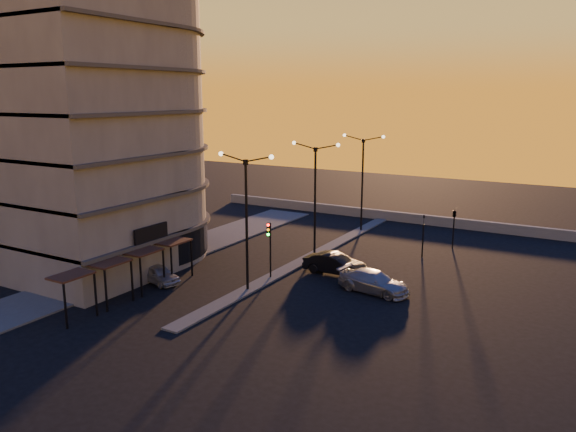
# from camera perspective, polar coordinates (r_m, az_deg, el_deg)

# --- Properties ---
(ground) EXTENTS (120.00, 120.00, 0.00)m
(ground) POSITION_cam_1_polar(r_m,az_deg,el_deg) (39.18, -4.12, -7.56)
(ground) COLOR black
(ground) RESTS_ON ground
(sidewalk_west) EXTENTS (5.00, 40.00, 0.12)m
(sidewalk_west) POSITION_cam_1_polar(r_m,az_deg,el_deg) (48.39, -11.79, -3.84)
(sidewalk_west) COLOR #474745
(sidewalk_west) RESTS_ON ground
(median) EXTENTS (1.20, 36.00, 0.12)m
(median) POSITION_cam_1_polar(r_m,az_deg,el_deg) (47.35, 2.70, -3.94)
(median) COLOR #474745
(median) RESTS_ON ground
(parapet) EXTENTS (44.00, 0.50, 1.00)m
(parapet) POSITION_cam_1_polar(r_m,az_deg,el_deg) (60.83, 11.36, -0.09)
(parapet) COLOR slate
(parapet) RESTS_ON ground
(building) EXTENTS (14.35, 17.08, 25.00)m
(building) POSITION_cam_1_polar(r_m,az_deg,el_deg) (46.29, -19.05, 9.93)
(building) COLOR #67615B
(building) RESTS_ON ground
(streetlamp_near) EXTENTS (4.32, 0.32, 9.51)m
(streetlamp_near) POSITION_cam_1_polar(r_m,az_deg,el_deg) (37.66, -4.25, 0.47)
(streetlamp_near) COLOR black
(streetlamp_near) RESTS_ON ground
(streetlamp_mid) EXTENTS (4.32, 0.32, 9.51)m
(streetlamp_mid) POSITION_cam_1_polar(r_m,az_deg,el_deg) (46.11, 2.77, 2.68)
(streetlamp_mid) COLOR black
(streetlamp_mid) RESTS_ON ground
(streetlamp_far) EXTENTS (4.32, 0.32, 9.51)m
(streetlamp_far) POSITION_cam_1_polar(r_m,az_deg,el_deg) (55.08, 7.58, 4.16)
(streetlamp_far) COLOR black
(streetlamp_far) RESTS_ON ground
(traffic_light_main) EXTENTS (0.28, 0.44, 4.25)m
(traffic_light_main) POSITION_cam_1_polar(r_m,az_deg,el_deg) (40.62, -1.90, -2.54)
(traffic_light_main) COLOR black
(traffic_light_main) RESTS_ON ground
(signal_east_a) EXTENTS (0.13, 0.16, 3.60)m
(signal_east_a) POSITION_cam_1_polar(r_m,az_deg,el_deg) (47.60, 13.56, -1.86)
(signal_east_a) COLOR black
(signal_east_a) RESTS_ON ground
(signal_east_b) EXTENTS (0.42, 1.99, 3.60)m
(signal_east_b) POSITION_cam_1_polar(r_m,az_deg,el_deg) (50.75, 16.56, 0.20)
(signal_east_b) COLOR black
(signal_east_b) RESTS_ON ground
(car_hatchback) EXTENTS (4.08, 2.39, 1.30)m
(car_hatchback) POSITION_cam_1_polar(r_m,az_deg,el_deg) (41.53, -13.04, -5.74)
(car_hatchback) COLOR #B5B6BE
(car_hatchback) RESTS_ON ground
(car_sedan) EXTENTS (4.72, 1.67, 1.55)m
(car_sedan) POSITION_cam_1_polar(r_m,az_deg,el_deg) (42.54, 4.76, -4.85)
(car_sedan) COLOR black
(car_sedan) RESTS_ON ground
(car_wagon) EXTENTS (5.29, 2.74, 1.47)m
(car_wagon) POSITION_cam_1_polar(r_m,az_deg,el_deg) (39.00, 8.72, -6.63)
(car_wagon) COLOR #97989E
(car_wagon) RESTS_ON ground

